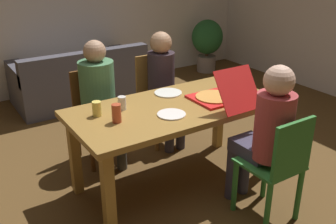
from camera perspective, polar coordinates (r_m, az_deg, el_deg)
ground_plane at (r=3.68m, az=0.86°, el=-10.25°), size 20.00×20.00×0.00m
dining_table at (r=3.35m, az=0.93°, el=-0.59°), size 1.80×0.88×0.77m
chair_0 at (r=4.29m, az=-1.60°, el=2.41°), size 0.41×0.43×0.95m
person_0 at (r=4.10m, az=-0.61°, el=4.73°), size 0.29×0.47×1.23m
chair_1 at (r=3.08m, az=15.78°, el=-7.71°), size 0.41×0.42×0.91m
person_1 at (r=3.05m, az=14.26°, el=-2.53°), size 0.29×0.52×1.26m
chair_2 at (r=3.96m, az=-10.55°, el=0.15°), size 0.41×0.42×0.91m
person_2 at (r=3.76m, az=-10.00°, el=2.70°), size 0.34×0.51×1.24m
pizza_box_0 at (r=3.41m, az=7.50°, el=2.30°), size 0.38×0.59×0.34m
plate_0 at (r=3.12m, az=0.51°, el=-0.34°), size 0.23×0.23×0.01m
plate_1 at (r=3.58m, az=0.02°, el=2.83°), size 0.25×0.25×0.01m
drinking_glass_0 at (r=3.23m, az=-6.77°, el=1.31°), size 0.07×0.07×0.11m
drinking_glass_1 at (r=3.14m, az=-10.41°, el=0.47°), size 0.07×0.07×0.12m
drinking_glass_2 at (r=3.00m, az=-7.57°, el=-0.19°), size 0.07×0.07×0.15m
drinking_glass_3 at (r=3.52m, az=14.44°, el=2.56°), size 0.06×0.06×0.11m
couch at (r=5.57m, az=-12.83°, el=4.36°), size 1.73×0.92×0.78m
potted_plant at (r=6.78m, az=5.77°, el=10.34°), size 0.53×0.53×0.89m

